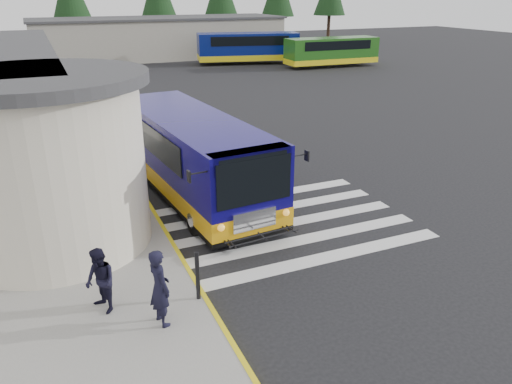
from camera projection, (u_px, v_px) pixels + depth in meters
name	position (u px, v px, depth m)	size (l,w,h in m)	color
ground	(284.00, 212.00, 16.67)	(140.00, 140.00, 0.00)	black
curb_strip	(139.00, 188.00, 18.53)	(0.12, 34.00, 0.16)	yellow
crosswalk	(281.00, 224.00, 15.80)	(8.00, 5.35, 0.01)	silver
depot_building	(160.00, 38.00, 53.75)	(26.40, 8.40, 4.20)	gray
transit_bus	(192.00, 158.00, 17.68)	(3.97, 10.35, 2.87)	#0E075B
pedestrian_a	(160.00, 287.00, 10.58)	(0.65, 0.43, 1.78)	black
pedestrian_b	(100.00, 281.00, 11.03)	(0.75, 0.58, 1.54)	black
bollard	(198.00, 276.00, 11.53)	(0.10, 0.10, 1.24)	black
far_bus_a	(248.00, 47.00, 49.48)	(10.26, 4.84, 2.55)	navy
far_bus_b	(332.00, 51.00, 47.54)	(9.07, 2.82, 2.32)	#1F5617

